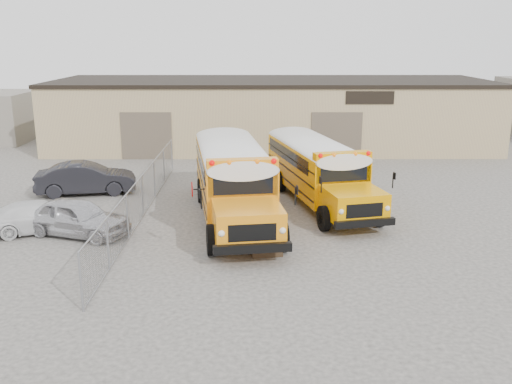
{
  "coord_description": "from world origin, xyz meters",
  "views": [
    {
      "loc": [
        -1.14,
        -20.66,
        7.47
      ],
      "look_at": [
        -1.11,
        1.04,
        1.6
      ],
      "focal_mm": 40.0,
      "sensor_mm": 36.0,
      "label": 1
    }
  ],
  "objects_px": {
    "school_bus_right": "(282,143)",
    "tarp_bundle": "(265,231)",
    "car_dark": "(86,178)",
    "school_bus_left": "(220,146)",
    "car_silver": "(76,217)",
    "car_white": "(41,216)"
  },
  "relations": [
    {
      "from": "school_bus_left",
      "to": "car_silver",
      "type": "height_order",
      "value": "school_bus_left"
    },
    {
      "from": "car_dark",
      "to": "tarp_bundle",
      "type": "bearing_deg",
      "value": -143.93
    },
    {
      "from": "car_dark",
      "to": "school_bus_left",
      "type": "bearing_deg",
      "value": -75.95
    },
    {
      "from": "school_bus_left",
      "to": "school_bus_right",
      "type": "xyz_separation_m",
      "value": [
        3.42,
        1.66,
        -0.15
      ]
    },
    {
      "from": "tarp_bundle",
      "to": "car_white",
      "type": "distance_m",
      "value": 9.25
    },
    {
      "from": "school_bus_left",
      "to": "car_silver",
      "type": "xyz_separation_m",
      "value": [
        -5.1,
        -9.16,
        -1.12
      ]
    },
    {
      "from": "car_silver",
      "to": "school_bus_left",
      "type": "bearing_deg",
      "value": -9.9
    },
    {
      "from": "school_bus_right",
      "to": "car_silver",
      "type": "distance_m",
      "value": 13.8
    },
    {
      "from": "car_white",
      "to": "tarp_bundle",
      "type": "bearing_deg",
      "value": -128.01
    },
    {
      "from": "tarp_bundle",
      "to": "car_white",
      "type": "relative_size",
      "value": 0.39
    },
    {
      "from": "tarp_bundle",
      "to": "car_white",
      "type": "bearing_deg",
      "value": 164.54
    },
    {
      "from": "school_bus_left",
      "to": "tarp_bundle",
      "type": "xyz_separation_m",
      "value": [
        2.25,
        -11.13,
        -1.01
      ]
    },
    {
      "from": "school_bus_left",
      "to": "tarp_bundle",
      "type": "relative_size",
      "value": 6.82
    },
    {
      "from": "tarp_bundle",
      "to": "car_white",
      "type": "xyz_separation_m",
      "value": [
        -8.91,
        2.46,
        -0.23
      ]
    },
    {
      "from": "school_bus_right",
      "to": "tarp_bundle",
      "type": "relative_size",
      "value": 6.31
    },
    {
      "from": "school_bus_right",
      "to": "car_white",
      "type": "height_order",
      "value": "school_bus_right"
    },
    {
      "from": "school_bus_right",
      "to": "car_dark",
      "type": "relative_size",
      "value": 2.18
    },
    {
      "from": "school_bus_right",
      "to": "car_dark",
      "type": "xyz_separation_m",
      "value": [
        -9.88,
        -4.68,
        -0.93
      ]
    },
    {
      "from": "school_bus_right",
      "to": "tarp_bundle",
      "type": "height_order",
      "value": "school_bus_right"
    },
    {
      "from": "tarp_bundle",
      "to": "car_dark",
      "type": "relative_size",
      "value": 0.35
    },
    {
      "from": "school_bus_right",
      "to": "car_white",
      "type": "distance_m",
      "value": 14.47
    },
    {
      "from": "car_white",
      "to": "school_bus_right",
      "type": "bearing_deg",
      "value": -66.86
    }
  ]
}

